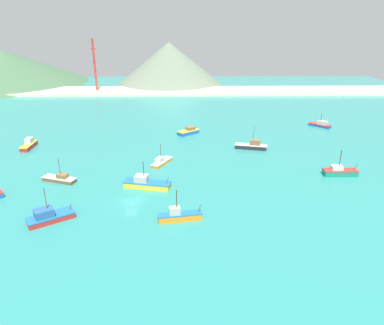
% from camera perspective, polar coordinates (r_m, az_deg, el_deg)
% --- Properties ---
extents(ground, '(260.00, 280.00, 0.50)m').
position_cam_1_polar(ground, '(101.86, -7.38, 1.65)').
color(ground, teal).
extents(fishing_boat_0, '(7.14, 6.83, 4.74)m').
position_cam_1_polar(fishing_boat_0, '(132.04, 19.84, 5.75)').
color(fishing_boat_0, '#14478C').
rests_on(fishing_boat_0, ground).
extents(fishing_boat_2, '(7.46, 6.75, 2.25)m').
position_cam_1_polar(fishing_boat_2, '(116.24, -0.54, 5.00)').
color(fishing_boat_2, '#1E5BA8').
rests_on(fishing_boat_2, ground).
extents(fishing_boat_4, '(5.36, 7.57, 5.64)m').
position_cam_1_polar(fishing_boat_4, '(92.05, -4.90, 0.14)').
color(fishing_boat_4, orange).
rests_on(fishing_boat_4, ground).
extents(fishing_boat_5, '(8.80, 7.29, 6.86)m').
position_cam_1_polar(fishing_boat_5, '(71.68, -21.87, -7.98)').
color(fishing_boat_5, red).
rests_on(fishing_boat_5, ground).
extents(fishing_boat_7, '(8.45, 3.14, 6.29)m').
position_cam_1_polar(fishing_boat_7, '(66.89, -2.04, -8.49)').
color(fishing_boat_7, orange).
rests_on(fishing_boat_7, ground).
extents(fishing_boat_8, '(9.31, 4.16, 6.84)m').
position_cam_1_polar(fishing_boat_8, '(103.89, 9.53, 2.65)').
color(fishing_boat_8, '#232328').
rests_on(fishing_boat_8, ground).
extents(fishing_boat_10, '(10.82, 5.10, 6.11)m').
position_cam_1_polar(fishing_boat_10, '(79.76, -7.29, -3.34)').
color(fishing_boat_10, gold).
rests_on(fishing_boat_10, ground).
extents(fishing_boat_12, '(8.01, 2.63, 6.34)m').
position_cam_1_polar(fishing_boat_12, '(92.26, 22.51, -1.35)').
color(fishing_boat_12, '#198466').
rests_on(fishing_boat_12, ground).
extents(fishing_boat_13, '(8.33, 4.69, 5.79)m').
position_cam_1_polar(fishing_boat_13, '(87.51, -20.36, -2.44)').
color(fishing_boat_13, brown).
rests_on(fishing_boat_13, ground).
extents(fishing_boat_15, '(2.43, 7.50, 2.78)m').
position_cam_1_polar(fishing_boat_15, '(113.60, -24.60, 2.60)').
color(fishing_boat_15, red).
rests_on(fishing_boat_15, ground).
extents(beach_strip, '(247.00, 21.50, 1.20)m').
position_cam_1_polar(beach_strip, '(185.05, -4.55, 11.29)').
color(beach_strip, beige).
rests_on(beach_strip, ground).
extents(hill_west, '(94.88, 94.88, 18.83)m').
position_cam_1_polar(hill_west, '(237.08, -28.17, 13.37)').
color(hill_west, '#3D6042').
rests_on(hill_west, ground).
extents(hill_central, '(58.76, 58.76, 22.93)m').
position_cam_1_polar(hill_central, '(207.56, -3.66, 15.51)').
color(hill_central, '#60705B').
rests_on(hill_central, ground).
extents(radio_tower, '(2.60, 2.08, 26.05)m').
position_cam_1_polar(radio_tower, '(187.86, -15.28, 14.69)').
color(radio_tower, '#B7332D').
rests_on(radio_tower, ground).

